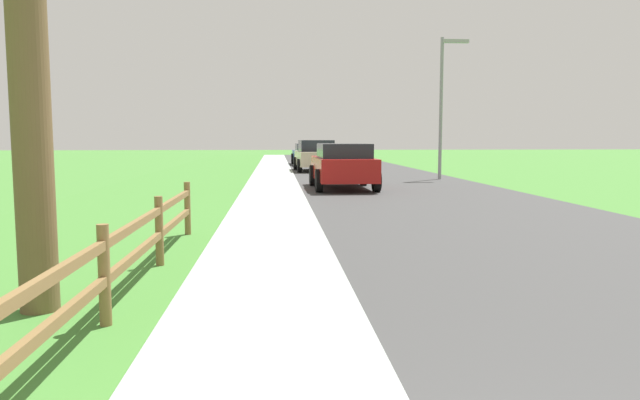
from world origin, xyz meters
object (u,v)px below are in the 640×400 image
Objects in this scene: parked_car_beige at (316,156)px; street_lamp at (444,95)px; parked_suv_red at (343,165)px; parked_car_blue at (308,154)px.

parked_car_beige is 0.74× the size of street_lamp.
parked_car_beige is at bearing 90.98° from parked_suv_red.
parked_car_blue is (-0.19, 18.19, -0.10)m from parked_suv_red.
parked_car_beige reaches higher than parked_car_blue.
parked_suv_red is 0.74× the size of street_lamp.
street_lamp is (4.89, -13.83, 2.81)m from parked_car_blue.
street_lamp is (4.89, -6.65, 2.70)m from parked_car_beige.
parked_suv_red is at bearing -89.41° from parked_car_blue.
parked_suv_red is 11.02m from parked_car_beige.
parked_car_beige reaches higher than parked_suv_red.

